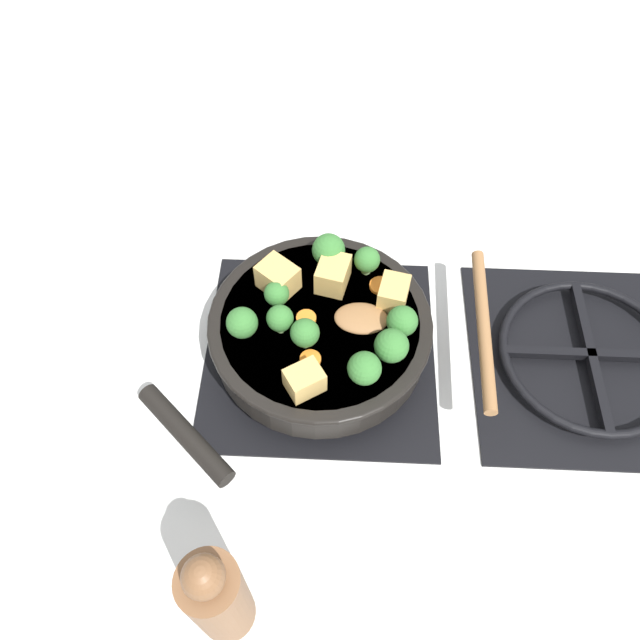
% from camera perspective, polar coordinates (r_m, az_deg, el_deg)
% --- Properties ---
extents(ground_plane, '(2.40, 2.40, 0.00)m').
position_cam_1_polar(ground_plane, '(0.85, -0.00, -2.93)').
color(ground_plane, silver).
extents(front_burner_grate, '(0.31, 0.31, 0.03)m').
position_cam_1_polar(front_burner_grate, '(0.84, -0.00, -2.51)').
color(front_burner_grate, black).
rests_on(front_burner_grate, ground_plane).
extents(rear_burner_grate, '(0.31, 0.31, 0.03)m').
position_cam_1_polar(rear_burner_grate, '(0.91, 23.33, -3.17)').
color(rear_burner_grate, black).
rests_on(rear_burner_grate, ground_plane).
extents(skillet_pan, '(0.36, 0.35, 0.05)m').
position_cam_1_polar(skillet_pan, '(0.81, -0.13, -0.99)').
color(skillet_pan, black).
rests_on(skillet_pan, front_burner_grate).
extents(wooden_spoon, '(0.24, 0.20, 0.02)m').
position_cam_1_polar(wooden_spoon, '(0.79, 10.08, -0.33)').
color(wooden_spoon, olive).
rests_on(wooden_spoon, skillet_pan).
extents(tofu_cube_center_large, '(0.06, 0.05, 0.04)m').
position_cam_1_polar(tofu_cube_center_large, '(0.81, 1.19, 4.20)').
color(tofu_cube_center_large, tan).
rests_on(tofu_cube_center_large, skillet_pan).
extents(tofu_cube_near_handle, '(0.05, 0.04, 0.04)m').
position_cam_1_polar(tofu_cube_near_handle, '(0.80, 6.73, 2.41)').
color(tofu_cube_near_handle, tan).
rests_on(tofu_cube_near_handle, skillet_pan).
extents(tofu_cube_east_chunk, '(0.05, 0.05, 0.03)m').
position_cam_1_polar(tofu_cube_east_chunk, '(0.72, -1.43, -5.53)').
color(tofu_cube_east_chunk, tan).
rests_on(tofu_cube_east_chunk, skillet_pan).
extents(tofu_cube_west_chunk, '(0.06, 0.06, 0.04)m').
position_cam_1_polar(tofu_cube_west_chunk, '(0.81, -3.87, 3.90)').
color(tofu_cube_west_chunk, tan).
rests_on(tofu_cube_west_chunk, skillet_pan).
extents(broccoli_floret_near_spoon, '(0.04, 0.04, 0.04)m').
position_cam_1_polar(broccoli_floret_near_spoon, '(0.75, -1.39, -1.21)').
color(broccoli_floret_near_spoon, '#709956').
rests_on(broccoli_floret_near_spoon, skillet_pan).
extents(broccoli_floret_center_top, '(0.03, 0.03, 0.04)m').
position_cam_1_polar(broccoli_floret_center_top, '(0.79, -3.98, 2.39)').
color(broccoli_floret_center_top, '#709956').
rests_on(broccoli_floret_center_top, skillet_pan).
extents(broccoli_floret_east_rim, '(0.04, 0.04, 0.05)m').
position_cam_1_polar(broccoli_floret_east_rim, '(0.76, -7.14, -0.28)').
color(broccoli_floret_east_rim, '#709956').
rests_on(broccoli_floret_east_rim, skillet_pan).
extents(broccoli_floret_west_rim, '(0.03, 0.03, 0.04)m').
position_cam_1_polar(broccoli_floret_west_rim, '(0.82, 4.32, 5.49)').
color(broccoli_floret_west_rim, '#709956').
rests_on(broccoli_floret_west_rim, skillet_pan).
extents(broccoli_floret_north_edge, '(0.04, 0.04, 0.05)m').
position_cam_1_polar(broccoli_floret_north_edge, '(0.82, 0.79, 6.41)').
color(broccoli_floret_north_edge, '#709956').
rests_on(broccoli_floret_north_edge, skillet_pan).
extents(broccoli_floret_south_cluster, '(0.04, 0.04, 0.05)m').
position_cam_1_polar(broccoli_floret_south_cluster, '(0.72, 4.08, -4.45)').
color(broccoli_floret_south_cluster, '#709956').
rests_on(broccoli_floret_south_cluster, skillet_pan).
extents(broccoli_floret_mid_floret, '(0.04, 0.04, 0.05)m').
position_cam_1_polar(broccoli_floret_mid_floret, '(0.76, 7.52, -0.12)').
color(broccoli_floret_mid_floret, '#709956').
rests_on(broccoli_floret_mid_floret, skillet_pan).
extents(broccoli_floret_small_inner, '(0.04, 0.04, 0.05)m').
position_cam_1_polar(broccoli_floret_small_inner, '(0.74, 6.56, -2.37)').
color(broccoli_floret_small_inner, '#709956').
rests_on(broccoli_floret_small_inner, skillet_pan).
extents(broccoli_floret_tall_stem, '(0.03, 0.03, 0.04)m').
position_cam_1_polar(broccoli_floret_tall_stem, '(0.76, -3.68, 0.12)').
color(broccoli_floret_tall_stem, '#709956').
rests_on(broccoli_floret_tall_stem, skillet_pan).
extents(carrot_slice_orange_thin, '(0.03, 0.03, 0.01)m').
position_cam_1_polar(carrot_slice_orange_thin, '(0.82, 5.52, 3.14)').
color(carrot_slice_orange_thin, orange).
rests_on(carrot_slice_orange_thin, skillet_pan).
extents(carrot_slice_near_center, '(0.03, 0.03, 0.01)m').
position_cam_1_polar(carrot_slice_near_center, '(0.79, -1.28, 0.07)').
color(carrot_slice_near_center, orange).
rests_on(carrot_slice_near_center, skillet_pan).
extents(carrot_slice_edge_slice, '(0.03, 0.03, 0.01)m').
position_cam_1_polar(carrot_slice_edge_slice, '(0.75, -0.89, -3.63)').
color(carrot_slice_edge_slice, orange).
rests_on(carrot_slice_edge_slice, skillet_pan).
extents(pepper_mill, '(0.06, 0.06, 0.19)m').
position_cam_1_polar(pepper_mill, '(0.66, -9.39, -23.69)').
color(pepper_mill, brown).
rests_on(pepper_mill, ground_plane).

